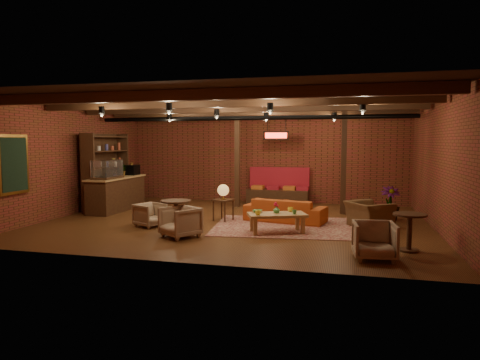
% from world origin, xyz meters
% --- Properties ---
extents(floor, '(10.00, 10.00, 0.00)m').
position_xyz_m(floor, '(0.00, 0.00, 0.00)').
color(floor, '#381C0E').
rests_on(floor, ground).
extents(ceiling, '(10.00, 8.00, 0.02)m').
position_xyz_m(ceiling, '(0.00, 0.00, 3.20)').
color(ceiling, black).
rests_on(ceiling, wall_back).
extents(wall_back, '(10.00, 0.02, 3.20)m').
position_xyz_m(wall_back, '(0.00, 4.00, 1.60)').
color(wall_back, brown).
rests_on(wall_back, ground).
extents(wall_front, '(10.00, 0.02, 3.20)m').
position_xyz_m(wall_front, '(0.00, -4.00, 1.60)').
color(wall_front, brown).
rests_on(wall_front, ground).
extents(wall_left, '(0.02, 8.00, 3.20)m').
position_xyz_m(wall_left, '(-5.00, 0.00, 1.60)').
color(wall_left, brown).
rests_on(wall_left, ground).
extents(wall_right, '(0.02, 8.00, 3.20)m').
position_xyz_m(wall_right, '(5.00, 0.00, 1.60)').
color(wall_right, brown).
rests_on(wall_right, ground).
extents(ceiling_beams, '(9.80, 6.40, 0.22)m').
position_xyz_m(ceiling_beams, '(0.00, 0.00, 3.08)').
color(ceiling_beams, black).
rests_on(ceiling_beams, ceiling).
extents(ceiling_pipe, '(9.60, 0.12, 0.12)m').
position_xyz_m(ceiling_pipe, '(0.00, 1.60, 2.85)').
color(ceiling_pipe, black).
rests_on(ceiling_pipe, ceiling).
extents(post_left, '(0.16, 0.16, 3.20)m').
position_xyz_m(post_left, '(-0.60, 2.60, 1.60)').
color(post_left, black).
rests_on(post_left, ground).
extents(post_right, '(0.16, 0.16, 3.20)m').
position_xyz_m(post_right, '(2.80, 2.00, 1.60)').
color(post_right, black).
rests_on(post_right, ground).
extents(service_counter, '(0.80, 2.50, 1.60)m').
position_xyz_m(service_counter, '(-4.10, 1.00, 0.80)').
color(service_counter, black).
rests_on(service_counter, ground).
extents(plant_counter, '(0.35, 0.39, 0.30)m').
position_xyz_m(plant_counter, '(-4.00, 1.20, 1.22)').
color(plant_counter, '#337F33').
rests_on(plant_counter, service_counter).
extents(shelving_hutch, '(0.52, 2.00, 2.40)m').
position_xyz_m(shelving_hutch, '(-4.50, 1.10, 1.20)').
color(shelving_hutch, black).
rests_on(shelving_hutch, ground).
extents(chalkboard_menu, '(0.08, 0.96, 1.46)m').
position_xyz_m(chalkboard_menu, '(-4.93, -2.30, 1.60)').
color(chalkboard_menu, black).
rests_on(chalkboard_menu, wall_left).
extents(banquette, '(2.10, 0.70, 1.00)m').
position_xyz_m(banquette, '(0.60, 3.55, 0.50)').
color(banquette, '#A81C2C').
rests_on(banquette, ground).
extents(service_sign, '(0.86, 0.06, 0.30)m').
position_xyz_m(service_sign, '(0.60, 3.10, 2.35)').
color(service_sign, red).
rests_on(service_sign, ceiling).
extents(ceiling_spotlights, '(6.40, 4.40, 0.28)m').
position_xyz_m(ceiling_spotlights, '(0.00, 0.00, 2.86)').
color(ceiling_spotlights, black).
rests_on(ceiling_spotlights, ceiling).
extents(rug, '(3.94, 3.17, 0.01)m').
position_xyz_m(rug, '(1.46, -0.33, 0.01)').
color(rug, maroon).
rests_on(rug, floor).
extents(sofa, '(2.27, 1.27, 0.63)m').
position_xyz_m(sofa, '(1.31, 0.34, 0.31)').
color(sofa, '#A14016').
rests_on(sofa, floor).
extents(coffee_table, '(1.50, 1.12, 0.71)m').
position_xyz_m(coffee_table, '(1.30, -1.12, 0.41)').
color(coffee_table, '#AA814F').
rests_on(coffee_table, floor).
extents(side_table_lamp, '(0.61, 0.61, 0.99)m').
position_xyz_m(side_table_lamp, '(-0.35, 0.08, 0.76)').
color(side_table_lamp, black).
rests_on(side_table_lamp, floor).
extents(round_table_left, '(0.72, 0.72, 0.76)m').
position_xyz_m(round_table_left, '(-1.05, -1.56, 0.51)').
color(round_table_left, black).
rests_on(round_table_left, floor).
extents(armchair_a, '(0.81, 0.83, 0.65)m').
position_xyz_m(armchair_a, '(-1.93, -1.15, 0.33)').
color(armchair_a, '#C0AD95').
rests_on(armchair_a, floor).
extents(armchair_b, '(1.00, 0.99, 0.76)m').
position_xyz_m(armchair_b, '(-0.73, -2.09, 0.38)').
color(armchair_b, '#C0AD95').
rests_on(armchair_b, floor).
extents(armchair_right, '(1.11, 1.19, 0.88)m').
position_xyz_m(armchair_right, '(3.45, 0.03, 0.44)').
color(armchair_right, brown).
rests_on(armchair_right, floor).
extents(side_table_book, '(0.49, 0.49, 0.46)m').
position_xyz_m(side_table_book, '(3.88, 0.87, 0.41)').
color(side_table_book, black).
rests_on(side_table_book, floor).
extents(round_table_right, '(0.64, 0.64, 0.75)m').
position_xyz_m(round_table_right, '(4.10, -2.17, 0.50)').
color(round_table_right, black).
rests_on(round_table_right, floor).
extents(armchair_far, '(0.80, 0.76, 0.76)m').
position_xyz_m(armchair_far, '(3.40, -2.93, 0.38)').
color(armchair_far, '#C0AD95').
rests_on(armchair_far, floor).
extents(plant_tall, '(1.78, 1.78, 2.79)m').
position_xyz_m(plant_tall, '(4.05, 1.21, 1.40)').
color(plant_tall, '#4C7F4C').
rests_on(plant_tall, floor).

